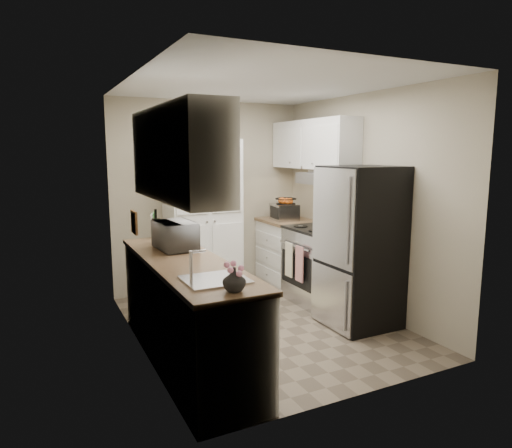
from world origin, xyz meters
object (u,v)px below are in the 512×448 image
wine_bottle (156,228)px  toaster_oven (284,212)px  electric_range (319,264)px  refrigerator (360,247)px  pantry_cabinet (203,218)px  microwave (176,236)px

wine_bottle → toaster_oven: bearing=22.2°
electric_range → refrigerator: (-0.03, -0.80, 0.37)m
pantry_cabinet → toaster_oven: bearing=-6.3°
electric_range → toaster_oven: (-0.04, 0.80, 0.55)m
pantry_cabinet → wine_bottle: pantry_cabinet is taller
pantry_cabinet → microwave: pantry_cabinet is taller
electric_range → toaster_oven: size_ratio=2.95×
toaster_oven → electric_range: bearing=-79.3°
wine_bottle → electric_range: bearing=-0.1°
toaster_oven → microwave: bearing=-140.4°
pantry_cabinet → toaster_oven: 1.14m
wine_bottle → microwave: bearing=-75.7°
pantry_cabinet → microwave: (-0.74, -1.30, 0.05)m
electric_range → toaster_oven: 0.97m
electric_range → pantry_cabinet: bearing=141.8°
pantry_cabinet → toaster_oven: pantry_cabinet is taller
wine_bottle → toaster_oven: wine_bottle is taller
wine_bottle → refrigerator: bearing=-22.1°
refrigerator → toaster_oven: refrigerator is taller
refrigerator → toaster_oven: 1.61m
refrigerator → wine_bottle: (-1.97, 0.80, 0.23)m
pantry_cabinet → wine_bottle: (-0.83, -0.92, 0.08)m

